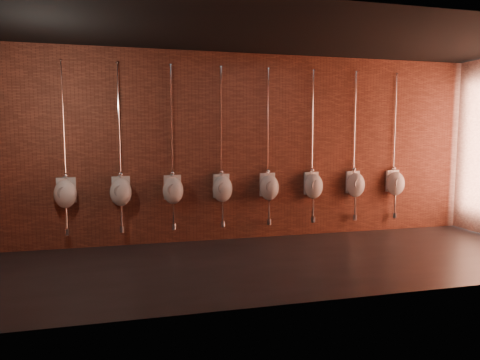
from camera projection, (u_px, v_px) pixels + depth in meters
The scene contains 10 objects.
ground at pixel (277, 262), 6.14m from camera, with size 8.50×8.50×0.00m, color black.
room_shell at pixel (278, 121), 5.93m from camera, with size 8.54×3.04×3.22m.
urinal_0 at pixel (65, 193), 6.65m from camera, with size 0.40×0.36×2.71m.
urinal_1 at pixel (121, 191), 6.85m from camera, with size 0.40×0.36×2.71m.
urinal_2 at pixel (173, 189), 7.05m from camera, with size 0.40×0.36×2.71m.
urinal_3 at pixel (222, 188), 7.25m from camera, with size 0.40×0.36×2.71m.
urinal_4 at pixel (269, 187), 7.45m from camera, with size 0.40×0.36×2.71m.
urinal_5 at pixel (313, 185), 7.65m from camera, with size 0.40×0.36×2.71m.
urinal_6 at pixel (355, 184), 7.85m from camera, with size 0.40×0.36×2.71m.
urinal_7 at pixel (395, 183), 8.05m from camera, with size 0.40×0.36×2.71m.
Camera 1 is at (-1.96, -5.68, 1.81)m, focal length 32.00 mm.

